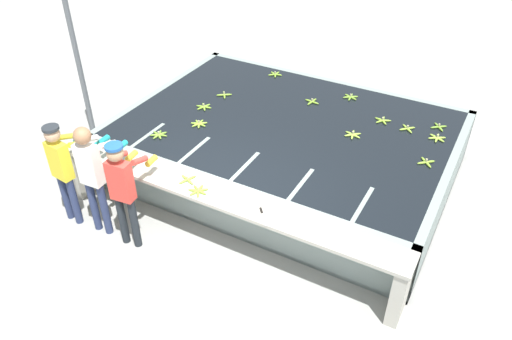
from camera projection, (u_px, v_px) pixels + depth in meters
ground_plane at (211, 254)px, 6.99m from camera, size 80.00×80.00×0.00m
wash_tank at (286, 147)px, 8.38m from camera, size 5.28×3.81×0.92m
work_ledge at (218, 209)px, 6.75m from camera, size 5.28×0.45×0.92m
worker_0 at (63, 165)px, 7.04m from camera, size 0.45×0.73×1.63m
worker_1 at (92, 170)px, 6.80m from camera, size 0.43×0.73×1.76m
worker_2 at (123, 185)px, 6.61m from camera, size 0.45×0.74×1.67m
banana_bunch_floating_0 at (224, 95)px, 8.90m from camera, size 0.25×0.25×0.08m
banana_bunch_floating_1 at (312, 102)px, 8.69m from camera, size 0.28×0.28×0.08m
banana_bunch_floating_2 at (437, 138)px, 7.72m from camera, size 0.27×0.28×0.08m
banana_bunch_floating_3 at (439, 127)px, 7.99m from camera, size 0.24×0.24×0.08m
banana_bunch_floating_4 at (199, 124)px, 8.08m from camera, size 0.28×0.28×0.08m
banana_bunch_floating_5 at (353, 135)px, 7.80m from camera, size 0.28×0.28×0.08m
banana_bunch_floating_6 at (426, 162)px, 7.19m from camera, size 0.23×0.23×0.08m
banana_bunch_floating_7 at (407, 129)px, 7.95m from camera, size 0.23×0.23×0.08m
banana_bunch_floating_8 at (275, 74)px, 9.60m from camera, size 0.27×0.27×0.08m
banana_bunch_floating_9 at (351, 97)px, 8.84m from camera, size 0.27×0.28×0.08m
banana_bunch_floating_10 at (159, 135)px, 7.80m from camera, size 0.28×0.28×0.08m
banana_bunch_floating_11 at (382, 120)px, 8.16m from camera, size 0.28×0.27×0.08m
banana_bunch_floating_12 at (204, 107)px, 8.54m from camera, size 0.28×0.28×0.08m
banana_bunch_ledge_0 at (198, 191)px, 6.64m from camera, size 0.28×0.28×0.08m
banana_bunch_ledge_1 at (187, 180)px, 6.84m from camera, size 0.27×0.27×0.08m
knife_0 at (262, 214)px, 6.27m from camera, size 0.25×0.28×0.02m
support_post_left at (78, 61)px, 8.49m from camera, size 0.09×0.09×3.20m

